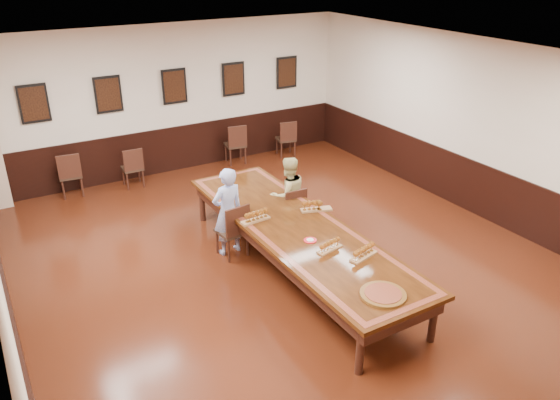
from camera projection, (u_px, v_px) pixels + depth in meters
floor at (296, 270)px, 8.55m from camera, size 8.00×10.00×0.02m
ceiling at (299, 62)px, 7.20m from camera, size 8.00×10.00×0.02m
wall_back at (174, 99)px, 11.79m from camera, size 8.00×0.02×3.20m
wall_right at (488, 132)px, 9.72m from camera, size 0.02×10.00×3.20m
chair_man at (232, 229)px, 8.78m from camera, size 0.48×0.52×0.93m
chair_woman at (291, 210)px, 9.47m from camera, size 0.43×0.46×0.88m
spare_chair_a at (70, 174)px, 10.93m from camera, size 0.49×0.52×0.93m
spare_chair_b at (132, 167)px, 11.36m from camera, size 0.42×0.45×0.87m
spare_chair_c at (235, 143)px, 12.61m from camera, size 0.50×0.54×0.94m
spare_chair_d at (286, 138)px, 13.06m from camera, size 0.50×0.53×0.88m
person_man at (228, 212)px, 8.73m from camera, size 0.58×0.41×1.48m
person_woman at (288, 195)px, 9.44m from camera, size 0.70×0.56×1.38m
pink_phone at (317, 209)px, 8.77m from camera, size 0.07×0.13×0.01m
wainscoting at (297, 241)px, 8.34m from camera, size 8.00×10.00×1.00m
conference_table at (297, 235)px, 8.29m from camera, size 1.40×5.00×0.76m
posters at (174, 86)px, 11.61m from camera, size 6.14×0.04×0.74m
flight_a at (256, 216)px, 8.38m from camera, size 0.49×0.18×0.18m
flight_b at (315, 206)px, 8.70m from camera, size 0.52×0.30×0.19m
flight_c at (330, 246)px, 7.57m from camera, size 0.42×0.21×0.15m
flight_d at (364, 252)px, 7.39m from camera, size 0.48×0.25×0.17m
red_plate_grp at (310, 240)px, 7.83m from camera, size 0.19×0.19×0.02m
carved_platter at (383, 294)px, 6.59m from camera, size 0.65×0.65×0.05m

